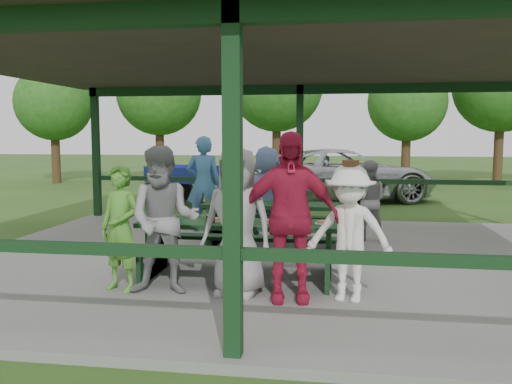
% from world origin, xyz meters
% --- Properties ---
extents(ground, '(90.00, 90.00, 0.00)m').
position_xyz_m(ground, '(0.00, 0.00, 0.00)').
color(ground, '#2A4F18').
rests_on(ground, ground).
extents(concrete_slab, '(10.00, 8.00, 0.10)m').
position_xyz_m(concrete_slab, '(0.00, 0.00, 0.05)').
color(concrete_slab, slate).
rests_on(concrete_slab, ground).
extents(pavilion_structure, '(10.60, 8.60, 3.24)m').
position_xyz_m(pavilion_structure, '(0.00, 0.00, 3.17)').
color(pavilion_structure, black).
rests_on(pavilion_structure, concrete_slab).
extents(picnic_table_near, '(2.72, 1.39, 0.75)m').
position_xyz_m(picnic_table_near, '(-0.42, -1.20, 0.58)').
color(picnic_table_near, black).
rests_on(picnic_table_near, concrete_slab).
extents(picnic_table_far, '(2.49, 1.39, 0.75)m').
position_xyz_m(picnic_table_far, '(-0.17, 0.80, 0.57)').
color(picnic_table_far, black).
rests_on(picnic_table_far, concrete_slab).
extents(table_setting, '(2.40, 0.45, 0.10)m').
position_xyz_m(table_setting, '(-0.29, -1.17, 0.88)').
color(table_setting, white).
rests_on(table_setting, picnic_table_near).
extents(contestant_green, '(0.65, 0.53, 1.54)m').
position_xyz_m(contestant_green, '(-1.75, -2.05, 0.87)').
color(contestant_green, '#4D932D').
rests_on(contestant_green, concrete_slab).
extents(contestant_grey_left, '(0.93, 0.76, 1.78)m').
position_xyz_m(contestant_grey_left, '(-1.18, -2.10, 0.99)').
color(contestant_grey_left, gray).
rests_on(contestant_grey_left, concrete_slab).
extents(contestant_grey_mid, '(0.95, 0.71, 1.77)m').
position_xyz_m(contestant_grey_mid, '(-0.31, -2.02, 0.98)').
color(contestant_grey_mid, '#949597').
rests_on(contestant_grey_mid, concrete_slab).
extents(contestant_red, '(1.19, 0.61, 1.95)m').
position_xyz_m(contestant_red, '(0.32, -2.14, 1.07)').
color(contestant_red, '#B41B3D').
rests_on(contestant_red, concrete_slab).
extents(contestant_white_fedora, '(1.11, 0.78, 1.62)m').
position_xyz_m(contestant_white_fedora, '(1.01, -2.05, 0.89)').
color(contestant_white_fedora, white).
rests_on(contestant_white_fedora, concrete_slab).
extents(spectator_lblue, '(1.67, 1.03, 1.71)m').
position_xyz_m(spectator_lblue, '(-0.42, 1.53, 0.96)').
color(spectator_lblue, '#809AC6').
rests_on(spectator_lblue, concrete_slab).
extents(spectator_blue, '(0.76, 0.56, 1.89)m').
position_xyz_m(spectator_blue, '(-1.78, 2.15, 1.05)').
color(spectator_blue, teal).
rests_on(spectator_blue, concrete_slab).
extents(spectator_grey, '(0.72, 0.57, 1.45)m').
position_xyz_m(spectator_grey, '(1.39, 1.70, 0.82)').
color(spectator_grey, gray).
rests_on(spectator_grey, concrete_slab).
extents(pickup_truck, '(6.30, 4.51, 1.59)m').
position_xyz_m(pickup_truck, '(0.95, 8.36, 0.80)').
color(pickup_truck, silver).
rests_on(pickup_truck, ground).
extents(farm_trailer, '(3.46, 2.09, 1.20)m').
position_xyz_m(farm_trailer, '(-3.28, 6.81, 0.60)').
color(farm_trailer, navy).
rests_on(farm_trailer, ground).
extents(tree_far_left, '(3.54, 3.54, 5.53)m').
position_xyz_m(tree_far_left, '(-6.63, 13.74, 3.74)').
color(tree_far_left, '#352415').
rests_on(tree_far_left, ground).
extents(tree_left, '(3.80, 3.80, 5.94)m').
position_xyz_m(tree_left, '(-1.73, 14.10, 4.02)').
color(tree_left, '#352415').
rests_on(tree_left, ground).
extents(tree_mid, '(3.11, 3.11, 4.86)m').
position_xyz_m(tree_mid, '(3.48, 14.07, 3.28)').
color(tree_mid, '#352415').
rests_on(tree_mid, ground).
extents(tree_right, '(3.76, 3.76, 5.87)m').
position_xyz_m(tree_right, '(7.14, 14.67, 3.97)').
color(tree_right, '#352415').
rests_on(tree_right, ground).
extents(tree_edge_left, '(3.16, 3.16, 4.94)m').
position_xyz_m(tree_edge_left, '(-10.89, 12.89, 3.34)').
color(tree_edge_left, '#352415').
rests_on(tree_edge_left, ground).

